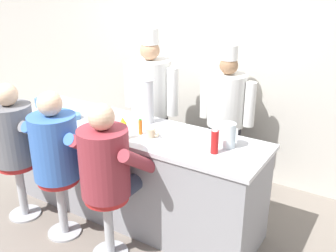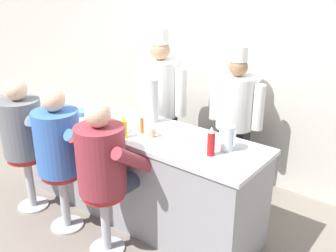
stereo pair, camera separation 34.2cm
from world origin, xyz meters
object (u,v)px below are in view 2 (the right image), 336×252
at_px(breakfast_plate, 118,130).
at_px(cup_stack_steel, 153,101).
at_px(mustard_bottle_yellow, 124,127).
at_px(cereal_bowl, 81,113).
at_px(diner_seated_blue, 62,146).
at_px(hot_sauce_bottle_orange, 142,126).
at_px(coffee_mug_blue, 52,98).
at_px(water_pitcher_clear, 227,138).
at_px(cook_in_whites_near, 160,100).
at_px(diner_seated_maroon, 105,164).
at_px(ketchup_bottle_red, 211,142).
at_px(diner_seated_grey, 26,132).
at_px(coffee_mug_tan, 152,132).
at_px(cook_in_whites_far, 235,115).

distance_m(breakfast_plate, cup_stack_steel, 0.45).
distance_m(mustard_bottle_yellow, cereal_bowl, 0.77).
bearing_deg(diner_seated_blue, hot_sauce_bottle_orange, 42.74).
height_order(mustard_bottle_yellow, cereal_bowl, mustard_bottle_yellow).
bearing_deg(breakfast_plate, hot_sauce_bottle_orange, 27.40).
xyz_separation_m(breakfast_plate, coffee_mug_blue, (-1.16, 0.14, 0.04)).
relative_size(water_pitcher_clear, cook_in_whites_near, 0.12).
xyz_separation_m(diner_seated_blue, diner_seated_maroon, (0.56, -0.00, -0.00)).
xyz_separation_m(mustard_bottle_yellow, coffee_mug_blue, (-1.31, 0.21, -0.05)).
relative_size(ketchup_bottle_red, diner_seated_blue, 0.17).
height_order(ketchup_bottle_red, cup_stack_steel, cup_stack_steel).
distance_m(water_pitcher_clear, diner_seated_maroon, 1.03).
bearing_deg(water_pitcher_clear, coffee_mug_blue, -176.58).
bearing_deg(coffee_mug_blue, cup_stack_steel, 10.89).
height_order(diner_seated_grey, diner_seated_maroon, diner_seated_maroon).
bearing_deg(coffee_mug_tan, cook_in_whites_near, 124.36).
distance_m(coffee_mug_blue, cup_stack_steel, 1.30).
xyz_separation_m(coffee_mug_tan, cup_stack_steel, (-0.22, 0.29, 0.17)).
height_order(water_pitcher_clear, breakfast_plate, water_pitcher_clear).
distance_m(water_pitcher_clear, coffee_mug_tan, 0.69).
relative_size(ketchup_bottle_red, cook_in_whites_near, 0.14).
bearing_deg(coffee_mug_blue, diner_seated_maroon, -21.15).
bearing_deg(ketchup_bottle_red, coffee_mug_tan, -179.82).
relative_size(breakfast_plate, diner_seated_grey, 0.16).
bearing_deg(cup_stack_steel, cereal_bowl, -156.41).
relative_size(mustard_bottle_yellow, water_pitcher_clear, 0.98).
distance_m(diner_seated_blue, diner_seated_maroon, 0.56).
bearing_deg(diner_seated_grey, cook_in_whites_near, 62.31).
distance_m(diner_seated_maroon, cook_in_whites_far, 1.63).
bearing_deg(breakfast_plate, cup_stack_steel, 74.63).
height_order(cook_in_whites_near, cook_in_whites_far, cook_in_whites_near).
bearing_deg(ketchup_bottle_red, coffee_mug_blue, 178.86).
xyz_separation_m(hot_sauce_bottle_orange, diner_seated_grey, (-1.10, -0.50, -0.18)).
height_order(water_pitcher_clear, cup_stack_steel, cup_stack_steel).
height_order(cup_stack_steel, diner_seated_maroon, diner_seated_maroon).
distance_m(coffee_mug_tan, diner_seated_grey, 1.33).
bearing_deg(diner_seated_grey, ketchup_bottle_red, 15.08).
xyz_separation_m(breakfast_plate, diner_seated_maroon, (0.23, -0.39, -0.12)).
height_order(cereal_bowl, cook_in_whites_far, cook_in_whites_far).
height_order(coffee_mug_blue, diner_seated_grey, diner_seated_grey).
height_order(diner_seated_maroon, cook_in_whites_far, cook_in_whites_far).
relative_size(mustard_bottle_yellow, diner_seated_blue, 0.15).
distance_m(mustard_bottle_yellow, diner_seated_blue, 0.61).
height_order(ketchup_bottle_red, cook_in_whites_far, cook_in_whites_far).
distance_m(water_pitcher_clear, cook_in_whites_near, 1.36).
relative_size(diner_seated_maroon, cook_in_whites_near, 0.79).
height_order(breakfast_plate, coffee_mug_blue, coffee_mug_blue).
relative_size(cereal_bowl, coffee_mug_blue, 1.17).
relative_size(ketchup_bottle_red, mustard_bottle_yellow, 1.19).
xyz_separation_m(ketchup_bottle_red, diner_seated_maroon, (-0.72, -0.50, -0.22)).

